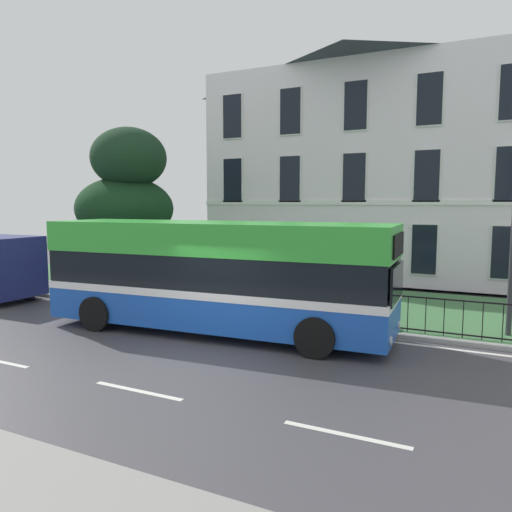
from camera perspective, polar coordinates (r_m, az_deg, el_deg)
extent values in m
cube|color=#424046|center=(11.21, -7.51, -12.36)|extent=(60.00, 56.00, 0.06)
cube|color=silver|center=(14.25, 0.72, -8.12)|extent=(54.00, 0.14, 0.01)
cube|color=silver|center=(9.84, -13.53, -14.95)|extent=(2.00, 0.12, 0.01)
cube|color=silver|center=(8.09, 10.34, -19.71)|extent=(2.00, 0.12, 0.01)
cube|color=#9E9E99|center=(14.65, 1.51, -7.50)|extent=(57.00, 0.24, 0.12)
cube|color=#3F6F41|center=(17.67, 6.05, -5.17)|extent=(57.00, 6.44, 0.12)
cube|color=white|center=(25.42, 14.03, 8.87)|extent=(14.30, 9.15, 9.36)
pyramid|color=#3C3D4B|center=(26.26, 14.36, 20.83)|extent=(14.59, 9.34, 1.54)
cube|color=white|center=(20.91, 11.26, 6.11)|extent=(14.30, 0.06, 0.20)
cube|color=#2D333D|center=(21.02, 11.12, -0.24)|extent=(1.10, 0.06, 2.20)
cube|color=white|center=(23.12, -2.68, 1.65)|extent=(1.04, 0.04, 2.04)
cube|color=black|center=(23.10, -2.71, 1.64)|extent=(0.94, 0.03, 1.94)
cube|color=white|center=(21.88, 3.90, 1.39)|extent=(1.04, 0.04, 2.04)
cube|color=black|center=(21.87, 3.88, 1.38)|extent=(0.94, 0.03, 1.94)
cube|color=white|center=(20.97, 11.15, 1.08)|extent=(1.04, 0.04, 2.04)
cube|color=black|center=(20.96, 11.13, 1.07)|extent=(0.94, 0.03, 1.94)
cube|color=white|center=(20.43, 18.92, 0.73)|extent=(1.04, 0.04, 2.04)
cube|color=black|center=(20.41, 18.91, 0.72)|extent=(0.94, 0.03, 1.94)
cube|color=white|center=(20.27, 26.96, 0.35)|extent=(1.04, 0.04, 2.04)
cube|color=black|center=(20.25, 26.96, 0.35)|extent=(0.94, 0.03, 1.94)
cube|color=white|center=(23.07, -2.72, 8.80)|extent=(1.04, 0.04, 2.04)
cube|color=black|center=(23.05, -2.74, 8.80)|extent=(0.94, 0.03, 1.94)
cube|color=white|center=(21.84, 3.95, 8.94)|extent=(1.04, 0.04, 2.04)
cube|color=black|center=(21.82, 3.93, 8.94)|extent=(0.94, 0.03, 1.94)
cube|color=white|center=(20.92, 11.31, 8.96)|extent=(1.04, 0.04, 2.04)
cube|color=black|center=(20.90, 11.30, 8.96)|extent=(0.94, 0.03, 1.94)
cube|color=white|center=(20.37, 19.20, 8.82)|extent=(1.04, 0.04, 2.04)
cube|color=black|center=(20.36, 19.20, 8.82)|extent=(0.94, 0.03, 1.94)
cube|color=white|center=(20.22, 27.36, 8.50)|extent=(1.04, 0.04, 2.04)
cube|color=black|center=(20.20, 27.36, 8.50)|extent=(0.94, 0.03, 1.94)
cube|color=white|center=(23.38, -2.76, 15.87)|extent=(1.04, 0.04, 2.04)
cube|color=black|center=(23.36, -2.78, 15.88)|extent=(0.94, 0.03, 1.94)
cube|color=white|center=(22.16, 4.01, 16.40)|extent=(1.04, 0.04, 2.04)
cube|color=black|center=(22.15, 3.99, 16.41)|extent=(0.94, 0.03, 1.94)
cube|color=white|center=(21.27, 11.48, 16.74)|extent=(1.04, 0.04, 2.04)
cube|color=black|center=(21.25, 11.47, 16.75)|extent=(0.94, 0.03, 1.94)
cube|color=white|center=(20.73, 19.50, 16.79)|extent=(1.04, 0.04, 2.04)
cube|color=black|center=(20.71, 19.49, 16.80)|extent=(0.94, 0.03, 1.94)
cube|color=black|center=(14.49, 3.92, -3.59)|extent=(19.38, 0.04, 0.04)
cube|color=black|center=(14.66, 3.89, -6.94)|extent=(19.38, 0.04, 0.04)
cylinder|color=black|center=(20.27, -22.39, -2.61)|extent=(0.02, 0.02, 0.95)
cylinder|color=black|center=(19.94, -21.53, -2.71)|extent=(0.02, 0.02, 0.95)
cylinder|color=black|center=(19.61, -20.64, -2.82)|extent=(0.02, 0.02, 0.95)
cylinder|color=black|center=(19.29, -19.72, -2.93)|extent=(0.02, 0.02, 0.95)
cylinder|color=black|center=(18.97, -18.77, -3.04)|extent=(0.02, 0.02, 0.95)
cylinder|color=black|center=(18.65, -17.79, -3.16)|extent=(0.02, 0.02, 0.95)
cylinder|color=black|center=(18.35, -16.77, -3.28)|extent=(0.02, 0.02, 0.95)
cylinder|color=black|center=(18.05, -15.72, -3.40)|extent=(0.02, 0.02, 0.95)
cylinder|color=black|center=(17.75, -14.63, -3.53)|extent=(0.02, 0.02, 0.95)
cylinder|color=black|center=(17.46, -13.51, -3.65)|extent=(0.02, 0.02, 0.95)
cylinder|color=black|center=(17.18, -12.35, -3.79)|extent=(0.02, 0.02, 0.95)
cylinder|color=black|center=(16.91, -11.15, -3.92)|extent=(0.02, 0.02, 0.95)
cylinder|color=black|center=(16.64, -9.91, -4.06)|extent=(0.02, 0.02, 0.95)
cylinder|color=black|center=(16.39, -8.63, -4.19)|extent=(0.02, 0.02, 0.95)
cylinder|color=black|center=(16.14, -7.31, -4.33)|extent=(0.02, 0.02, 0.95)
cylinder|color=black|center=(15.90, -5.95, -4.48)|extent=(0.02, 0.02, 0.95)
cylinder|color=black|center=(15.67, -4.55, -4.62)|extent=(0.02, 0.02, 0.95)
cylinder|color=black|center=(15.44, -3.10, -4.77)|extent=(0.02, 0.02, 0.95)
cylinder|color=black|center=(15.23, -1.62, -4.91)|extent=(0.02, 0.02, 0.95)
cylinder|color=black|center=(15.03, -0.09, -5.06)|extent=(0.02, 0.02, 0.95)
cylinder|color=black|center=(14.84, 1.48, -5.21)|extent=(0.02, 0.02, 0.95)
cylinder|color=black|center=(14.66, 3.08, -5.36)|extent=(0.02, 0.02, 0.95)
cylinder|color=black|center=(14.50, 4.73, -5.50)|extent=(0.02, 0.02, 0.95)
cylinder|color=black|center=(14.34, 6.42, -5.65)|extent=(0.02, 0.02, 0.95)
cylinder|color=black|center=(14.20, 8.14, -5.79)|extent=(0.02, 0.02, 0.95)
cylinder|color=black|center=(14.07, 9.89, -5.93)|extent=(0.02, 0.02, 0.95)
cylinder|color=black|center=(13.96, 11.68, -6.07)|extent=(0.02, 0.02, 0.95)
cylinder|color=black|center=(13.85, 13.49, -6.20)|extent=(0.02, 0.02, 0.95)
cylinder|color=black|center=(13.77, 15.33, -6.33)|extent=(0.02, 0.02, 0.95)
cylinder|color=black|center=(13.69, 17.20, -6.45)|extent=(0.02, 0.02, 0.95)
cylinder|color=black|center=(13.64, 19.08, -6.57)|extent=(0.02, 0.02, 0.95)
cylinder|color=black|center=(13.59, 20.98, -6.68)|extent=(0.02, 0.02, 0.95)
cylinder|color=black|center=(13.56, 22.88, -6.79)|extent=(0.02, 0.02, 0.95)
cylinder|color=black|center=(13.55, 24.80, -6.89)|extent=(0.02, 0.02, 0.95)
cylinder|color=black|center=(13.55, 26.72, -6.98)|extent=(0.02, 0.02, 0.95)
cylinder|color=#423328|center=(21.01, -14.64, -1.11)|extent=(0.47, 0.47, 1.63)
ellipsoid|color=#173A21|center=(20.96, -15.36, -0.25)|extent=(4.64, 4.64, 2.72)
ellipsoid|color=#14351B|center=(21.08, -14.97, 5.34)|extent=(3.97, 3.97, 2.62)
ellipsoid|color=#17321E|center=(20.74, -14.54, 10.96)|extent=(3.01, 3.01, 2.42)
cube|color=blue|center=(13.50, -4.69, -5.68)|extent=(9.62, 2.94, 0.99)
cube|color=white|center=(13.42, -4.71, -3.78)|extent=(9.64, 2.96, 0.20)
cube|color=black|center=(13.34, -4.73, -1.63)|extent=(9.53, 2.89, 0.93)
cube|color=green|center=(13.25, -4.76, 2.14)|extent=(9.62, 2.94, 0.82)
cube|color=black|center=(11.95, 16.04, -2.99)|extent=(0.18, 1.99, 0.86)
cube|color=black|center=(11.84, 16.17, 1.25)|extent=(0.16, 1.71, 0.53)
cylinder|color=silver|center=(12.92, 16.28, -7.70)|extent=(0.05, 0.20, 0.20)
cylinder|color=silver|center=(11.46, 15.41, -9.45)|extent=(0.05, 0.20, 0.20)
cylinder|color=black|center=(13.55, 9.54, -6.89)|extent=(0.98, 0.36, 0.96)
cylinder|color=black|center=(11.41, 6.90, -9.34)|extent=(0.98, 0.36, 0.96)
cylinder|color=black|center=(16.12, -12.77, -4.86)|extent=(0.98, 0.36, 0.96)
cylinder|color=black|center=(14.37, -18.05, -6.36)|extent=(0.98, 0.36, 0.96)
cylinder|color=black|center=(20.27, -24.73, -3.43)|extent=(0.68, 0.22, 0.68)
cylinder|color=#4C4742|center=(14.33, 11.17, -5.87)|extent=(0.56, 0.56, 0.88)
ellipsoid|color=black|center=(14.23, 11.21, -3.75)|extent=(0.57, 0.57, 0.19)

